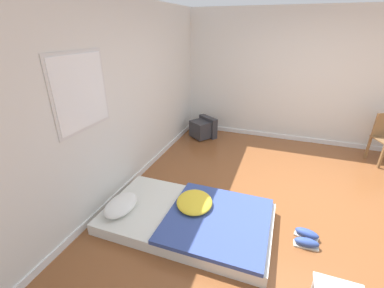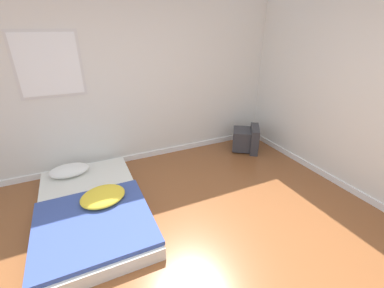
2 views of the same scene
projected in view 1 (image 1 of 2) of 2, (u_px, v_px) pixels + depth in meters
name	position (u px, v px, depth m)	size (l,w,h in m)	color
ground_plane	(304.00, 208.00, 3.45)	(20.00, 20.00, 0.00)	brown
wall_back	(131.00, 98.00, 3.70)	(7.22, 0.08, 2.60)	silver
wall_right	(312.00, 80.00, 5.00)	(0.08, 7.44, 2.60)	silver
mattress_bed	(188.00, 217.00, 3.14)	(1.18, 2.03, 0.29)	silver
crt_tv	(203.00, 128.00, 5.61)	(0.62, 0.62, 0.44)	#333338
sneaker_pair	(307.00, 238.00, 2.90)	(0.29, 0.28, 0.10)	silver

